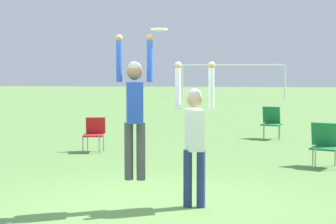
% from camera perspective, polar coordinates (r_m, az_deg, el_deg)
% --- Properties ---
extents(ground_plane, '(120.00, 120.00, 0.00)m').
position_cam_1_polar(ground_plane, '(7.84, -2.11, -9.66)').
color(ground_plane, '#608C47').
extents(person_jumping, '(0.52, 0.41, 1.96)m').
position_cam_1_polar(person_jumping, '(7.54, -3.41, 0.78)').
color(person_jumping, '#4C4C51').
rests_on(person_jumping, ground_plane).
extents(person_defending, '(0.56, 0.45, 2.00)m').
position_cam_1_polar(person_defending, '(7.68, 2.70, -1.97)').
color(person_defending, navy).
rests_on(person_defending, ground_plane).
extents(frisbee, '(0.22, 0.22, 0.03)m').
position_cam_1_polar(frisbee, '(7.56, -0.90, 8.38)').
color(frisbee, white).
extents(camping_chair_0, '(0.64, 0.69, 0.89)m').
position_cam_1_polar(camping_chair_0, '(15.83, 10.48, -0.85)').
color(camping_chair_0, gray).
rests_on(camping_chair_0, ground_plane).
extents(camping_chair_2, '(0.53, 0.56, 0.79)m').
position_cam_1_polar(camping_chair_2, '(13.20, -7.50, -1.98)').
color(camping_chair_2, gray).
rests_on(camping_chair_2, ground_plane).
extents(camping_chair_3, '(0.67, 0.72, 0.86)m').
position_cam_1_polar(camping_chair_3, '(11.43, 15.66, -2.98)').
color(camping_chair_3, gray).
rests_on(camping_chair_3, ground_plane).
extents(soccer_goal, '(7.10, 0.10, 2.35)m').
position_cam_1_polar(soccer_goal, '(38.73, 6.63, 4.09)').
color(soccer_goal, white).
rests_on(soccer_goal, ground_plane).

